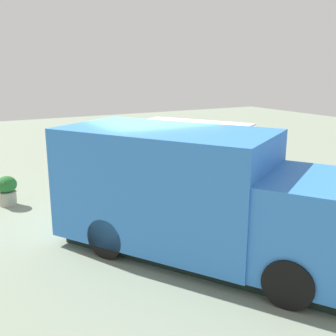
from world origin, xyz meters
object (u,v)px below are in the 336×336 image
at_px(planter_flowering_near, 7,190).
at_px(person_customer, 236,164).
at_px(food_truck, 198,197).
at_px(planter_flowering_far, 184,166).

bearing_deg(planter_flowering_near, person_customer, 176.75).
bearing_deg(planter_flowering_near, food_truck, 120.43).
height_order(person_customer, planter_flowering_near, person_customer).
xyz_separation_m(person_customer, planter_flowering_far, (1.66, -0.54, 0.01)).
xyz_separation_m(planter_flowering_near, planter_flowering_far, (-5.24, -0.14, -0.06)).
bearing_deg(person_customer, planter_flowering_near, -3.25).
distance_m(person_customer, planter_flowering_near, 6.91).
xyz_separation_m(person_customer, planter_flowering_near, (6.89, -0.39, 0.07)).
distance_m(food_truck, planter_flowering_near, 5.32).
relative_size(person_customer, planter_flowering_near, 1.14).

